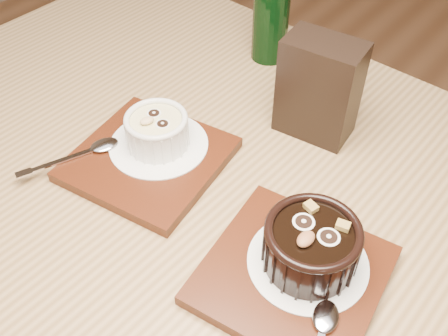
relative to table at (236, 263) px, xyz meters
The scene contains 10 objects.
table is the anchor object (origin of this frame).
tray_left 0.18m from the table, behind, with size 0.18×0.18×0.01m, color #491C0C.
doily_left 0.19m from the table, behind, with size 0.13×0.13×0.00m, color white.
ramekin_white 0.20m from the table, behind, with size 0.08×0.08×0.05m.
spoon_left 0.25m from the table, 165.50° to the right, with size 0.03×0.13×0.01m, color silver, non-canonical shape.
tray_right 0.14m from the table, 16.19° to the right, with size 0.18×0.18×0.01m, color #491C0C.
doily_right 0.15m from the table, ahead, with size 0.13×0.13×0.00m, color white.
ramekin_dark 0.17m from the table, ahead, with size 0.10×0.10×0.06m.
condiment_stand 0.25m from the table, 94.85° to the left, with size 0.10×0.06×0.14m, color black.
green_bottle 0.39m from the table, 119.37° to the left, with size 0.06×0.06×0.21m.
Camera 1 is at (0.30, -0.09, 1.24)m, focal length 42.00 mm.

